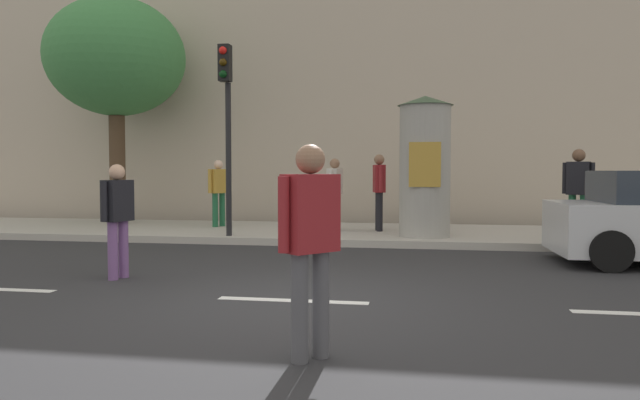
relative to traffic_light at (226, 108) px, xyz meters
The scene contains 13 objects.
ground_plane 6.49m from the traffic_light, 63.82° to the right, with size 80.00×80.00×0.00m, color #2B2B2D.
sidewalk_curb 4.17m from the traffic_light, 34.42° to the left, with size 36.00×4.00×0.15m, color #B2ADA3.
lane_markings 6.49m from the traffic_light, 63.82° to the right, with size 25.80×0.16×0.01m.
building_backdrop 7.54m from the traffic_light, 69.17° to the left, with size 36.00×5.00×9.94m, color #B7A893.
traffic_light is the anchor object (origin of this frame).
poster_column 4.31m from the traffic_light, ahead, with size 1.16×1.16×2.93m.
street_tree 4.83m from the traffic_light, 146.89° to the left, with size 3.55×3.55×5.82m.
pedestrian_with_backpack 8.24m from the traffic_light, 66.55° to the right, with size 0.47×0.49×1.74m.
pedestrian_near_pole 4.65m from the traffic_light, 92.36° to the right, with size 0.34×0.58×1.62m.
pedestrian_in_light_jacket 3.87m from the traffic_light, 29.20° to the left, with size 0.33×0.62×1.75m.
pedestrian_in_dark_shirt 3.10m from the traffic_light, 37.92° to the left, with size 0.31×0.66×1.66m.
pedestrian_tallest 7.22m from the traffic_light, ahead, with size 0.55×0.38×1.80m.
pedestrian_in_red_top 2.86m from the traffic_light, 113.94° to the left, with size 0.42×0.60×1.64m.
Camera 1 is at (1.54, -6.88, 1.53)m, focal length 33.93 mm.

